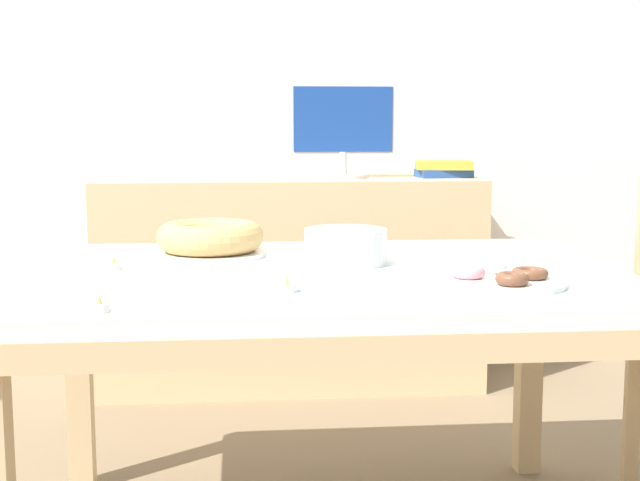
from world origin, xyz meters
The scene contains 11 objects.
wall_back centered at (0.00, 1.75, 1.30)m, with size 8.00×0.10×2.60m, color white.
dining_table centered at (0.00, 0.00, 0.64)m, with size 1.49×1.06×0.73m.
sideboard centered at (0.00, 1.45, 0.43)m, with size 1.55×0.44×0.86m.
computer_monitor centered at (0.22, 1.45, 1.05)m, with size 0.42×0.20×0.38m.
book_stack centered at (0.63, 1.45, 0.89)m, with size 0.24×0.18×0.07m.
cake_chocolate_round centered at (-0.28, 0.25, 0.77)m, with size 0.30×0.30×0.09m.
pastry_platter centered at (0.37, -0.23, 0.74)m, with size 0.31×0.31×0.04m.
plate_stack centered at (0.06, 0.08, 0.77)m, with size 0.21×0.21×0.09m.
tealight_centre centered at (-0.47, -0.44, 0.74)m, with size 0.04×0.04×0.04m.
tealight_left_edge centered at (-0.11, -0.27, 0.74)m, with size 0.04×0.04×0.04m.
tealight_near_front centered at (-0.51, 0.06, 0.74)m, with size 0.04×0.04×0.04m.
Camera 1 is at (-0.21, -2.14, 1.09)m, focal length 50.00 mm.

